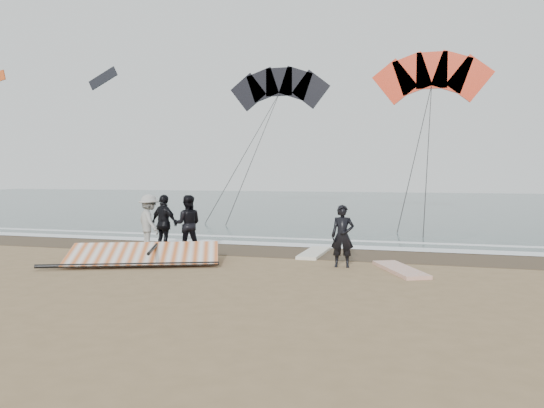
{
  "coord_description": "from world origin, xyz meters",
  "views": [
    {
      "loc": [
        4.36,
        -11.78,
        2.48
      ],
      "look_at": [
        0.08,
        3.0,
        1.6
      ],
      "focal_mm": 35.0,
      "sensor_mm": 36.0,
      "label": 1
    }
  ],
  "objects_px": {
    "man_main": "(343,236)",
    "sail_rig": "(144,256)",
    "board_white": "(400,269)",
    "board_cream": "(314,253)"
  },
  "relations": [
    {
      "from": "man_main",
      "to": "board_cream",
      "type": "xyz_separation_m",
      "value": [
        -1.17,
        1.96,
        -0.78
      ]
    },
    {
      "from": "board_white",
      "to": "board_cream",
      "type": "height_order",
      "value": "board_cream"
    },
    {
      "from": "sail_rig",
      "to": "board_cream",
      "type": "bearing_deg",
      "value": 34.58
    },
    {
      "from": "man_main",
      "to": "board_white",
      "type": "height_order",
      "value": "man_main"
    },
    {
      "from": "board_white",
      "to": "sail_rig",
      "type": "distance_m",
      "value": 6.92
    },
    {
      "from": "man_main",
      "to": "board_cream",
      "type": "relative_size",
      "value": 0.73
    },
    {
      "from": "man_main",
      "to": "board_cream",
      "type": "height_order",
      "value": "man_main"
    },
    {
      "from": "man_main",
      "to": "sail_rig",
      "type": "bearing_deg",
      "value": -175.6
    },
    {
      "from": "man_main",
      "to": "sail_rig",
      "type": "xyz_separation_m",
      "value": [
        -5.37,
        -0.94,
        -0.63
      ]
    },
    {
      "from": "man_main",
      "to": "sail_rig",
      "type": "height_order",
      "value": "man_main"
    }
  ]
}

